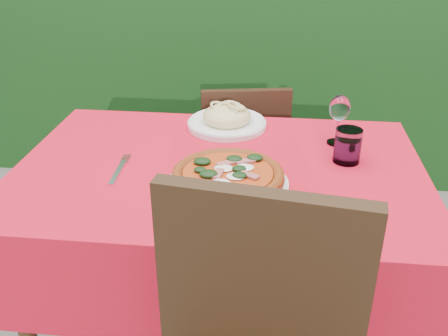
# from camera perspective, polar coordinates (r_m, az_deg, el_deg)

# --- Properties ---
(hedge) EXTENTS (3.20, 0.55, 1.78)m
(hedge) POSITION_cam_1_polar(r_m,az_deg,el_deg) (2.97, 3.18, 16.91)
(hedge) COLOR black
(hedge) RESTS_ON ground
(dining_table) EXTENTS (1.26, 0.86, 0.75)m
(dining_table) POSITION_cam_1_polar(r_m,az_deg,el_deg) (1.62, -0.51, -4.55)
(dining_table) COLOR #412614
(dining_table) RESTS_ON ground
(chair_far) EXTENTS (0.43, 0.43, 0.81)m
(chair_far) POSITION_cam_1_polar(r_m,az_deg,el_deg) (2.23, 2.18, 1.16)
(chair_far) COLOR black
(chair_far) RESTS_ON ground
(pizza_plate) EXTENTS (0.37, 0.37, 0.06)m
(pizza_plate) POSITION_cam_1_polar(r_m,az_deg,el_deg) (1.41, 0.44, -1.17)
(pizza_plate) COLOR white
(pizza_plate) RESTS_ON dining_table
(pasta_plate) EXTENTS (0.29, 0.29, 0.08)m
(pasta_plate) POSITION_cam_1_polar(r_m,az_deg,el_deg) (1.82, 0.33, 5.59)
(pasta_plate) COLOR white
(pasta_plate) RESTS_ON dining_table
(water_glass) EXTENTS (0.08, 0.08, 0.11)m
(water_glass) POSITION_cam_1_polar(r_m,az_deg,el_deg) (1.60, 13.92, 2.32)
(water_glass) COLOR silver
(water_glass) RESTS_ON dining_table
(wine_glass) EXTENTS (0.07, 0.07, 0.17)m
(wine_glass) POSITION_cam_1_polar(r_m,az_deg,el_deg) (1.69, 13.06, 6.46)
(wine_glass) COLOR white
(wine_glass) RESTS_ON dining_table
(fork) EXTENTS (0.04, 0.22, 0.01)m
(fork) POSITION_cam_1_polar(r_m,az_deg,el_deg) (1.54, -12.04, -0.46)
(fork) COLOR silver
(fork) RESTS_ON dining_table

